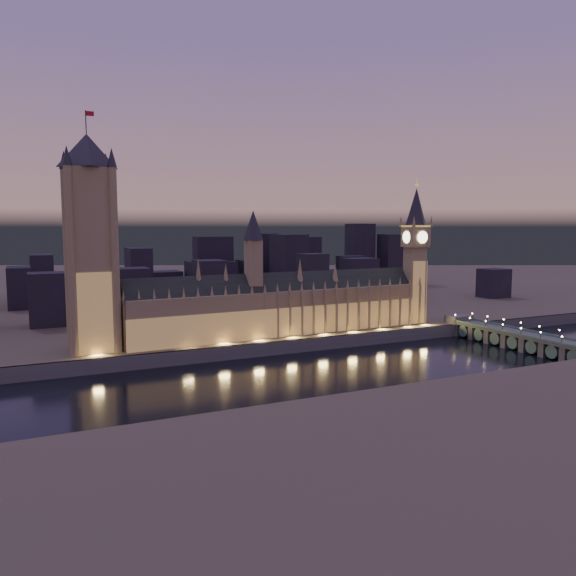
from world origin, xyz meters
name	(u,v)px	position (x,y,z in m)	size (l,w,h in m)	color
ground_plane	(323,369)	(0.00, 0.00, 0.00)	(2000.00, 2000.00, 0.00)	black
north_bank	(140,280)	(0.00, 520.00, 4.00)	(2000.00, 960.00, 8.00)	#4E4C38
embankment_wall	(290,347)	(0.00, 41.00, 4.00)	(2000.00, 2.50, 8.00)	#4B4E4B
palace_of_westminster	(282,305)	(3.88, 61.75, 26.37)	(202.00, 29.09, 78.00)	olive
victoria_tower	(90,234)	(-110.00, 61.93, 72.17)	(31.68, 31.68, 129.02)	olive
elizabeth_tower	(415,243)	(108.00, 61.92, 64.42)	(18.00, 18.00, 101.50)	olive
westminster_bridge	(512,338)	(134.38, -3.46, 6.00)	(16.60, 113.00, 15.90)	#4B4E4B
city_backdrop	(234,273)	(38.96, 247.22, 31.64)	(491.88, 215.63, 83.07)	black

